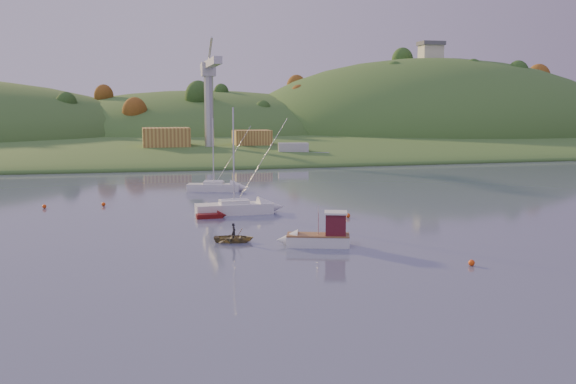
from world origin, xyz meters
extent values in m
plane|color=#353B57|center=(0.00, 0.00, 0.00)|extent=(500.00, 500.00, 0.00)
cube|color=#295321|center=(0.00, 230.00, 0.00)|extent=(620.00, 220.00, 1.50)
ellipsoid|color=#295321|center=(0.00, 165.00, 0.00)|extent=(640.00, 150.00, 7.00)
ellipsoid|color=#295321|center=(10.00, 210.00, 0.00)|extent=(140.00, 120.00, 36.00)
ellipsoid|color=#295321|center=(95.00, 195.00, 0.00)|extent=(150.00, 130.00, 60.00)
cube|color=beige|center=(95.00, 195.00, 32.50)|extent=(8.00, 6.00, 5.00)
cube|color=#595960|center=(95.00, 195.00, 35.70)|extent=(9.00, 7.00, 1.50)
cube|color=slate|center=(5.00, 122.00, 1.20)|extent=(42.00, 16.00, 2.40)
cube|color=#8E5E2F|center=(-8.00, 123.00, 4.80)|extent=(11.00, 8.00, 4.80)
cube|color=#8E5E2F|center=(13.00, 124.00, 4.40)|extent=(9.00, 7.00, 4.00)
cylinder|color=#B7B7BC|center=(2.00, 120.00, 11.40)|extent=(2.20, 2.20, 18.00)
cube|color=#B7B7BC|center=(2.00, 120.00, 20.90)|extent=(3.20, 3.20, 3.20)
cube|color=#B7B7BC|center=(2.00, 111.00, 21.90)|extent=(1.80, 18.00, 1.60)
cube|color=#B7B7BC|center=(2.00, 125.00, 21.90)|extent=(1.80, 10.00, 1.60)
cube|color=silver|center=(0.24, 21.04, 0.50)|extent=(5.93, 3.59, 1.01)
cone|color=silver|center=(-2.43, 21.88, 0.50)|extent=(2.47, 2.50, 2.01)
cube|color=brown|center=(0.24, 21.04, 1.03)|extent=(5.95, 3.64, 0.13)
cube|color=#53131D|center=(1.73, 20.57, 2.01)|extent=(2.21, 2.13, 2.01)
cube|color=silver|center=(1.73, 20.57, 3.07)|extent=(2.49, 2.41, 0.17)
cylinder|color=silver|center=(0.24, 21.04, 2.35)|extent=(0.10, 0.10, 2.68)
cube|color=silver|center=(-4.45, 39.88, 0.61)|extent=(8.96, 2.95, 1.22)
cube|color=silver|center=(-4.45, 39.88, 1.27)|extent=(3.39, 2.10, 0.78)
cylinder|color=silver|center=(-4.45, 39.88, 6.77)|extent=(0.18, 0.18, 11.10)
cylinder|color=silver|center=(-4.45, 39.88, 1.52)|extent=(3.55, 0.23, 0.12)
cylinder|color=silver|center=(-4.45, 39.88, 1.62)|extent=(3.12, 0.46, 0.36)
cube|color=silver|center=(-4.32, 60.45, 0.53)|extent=(8.03, 4.39, 1.06)
cube|color=silver|center=(-4.32, 60.45, 1.11)|extent=(3.26, 2.48, 0.67)
cylinder|color=silver|center=(-4.32, 60.45, 5.87)|extent=(0.18, 0.18, 9.62)
cylinder|color=silver|center=(-4.32, 60.45, 1.36)|extent=(2.98, 0.99, 0.12)
cylinder|color=silver|center=(-4.32, 60.45, 1.46)|extent=(2.68, 1.11, 0.36)
imported|color=olive|center=(-6.85, 24.54, 0.38)|extent=(4.18, 3.42, 0.76)
imported|color=black|center=(-6.85, 24.54, 0.76)|extent=(0.49, 0.63, 1.52)
cube|color=#600E0D|center=(-7.60, 37.77, 0.24)|extent=(2.96, 1.27, 0.49)
cone|color=#600E0D|center=(-6.14, 37.82, 0.24)|extent=(1.06, 1.20, 1.17)
cube|color=slate|center=(19.59, 108.00, 1.01)|extent=(16.52, 8.29, 2.03)
cube|color=#B7B7BC|center=(19.59, 108.00, 2.71)|extent=(7.25, 4.50, 2.71)
sphere|color=#DD430B|center=(10.01, 11.35, 0.25)|extent=(0.50, 0.50, 0.50)
sphere|color=#DD430B|center=(7.61, 34.33, 0.25)|extent=(0.50, 0.50, 0.50)
sphere|color=#DD430B|center=(-26.50, 49.28, 0.25)|extent=(0.50, 0.50, 0.50)
sphere|color=#DD430B|center=(-19.51, 49.37, 0.25)|extent=(0.50, 0.50, 0.50)
camera|label=1|loc=(-15.56, -33.13, 12.56)|focal=40.00mm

